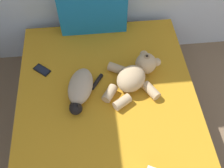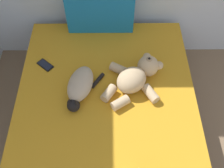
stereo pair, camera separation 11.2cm
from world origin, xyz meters
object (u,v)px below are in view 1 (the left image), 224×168
teddy_bear (135,75)px  cell_phone (42,70)px  cat (80,88)px  bed (108,121)px  patterned_cushion (93,8)px

teddy_bear → cell_phone: bearing=166.5°
cell_phone → cat: bearing=-39.7°
cat → teddy_bear: 0.46m
bed → cat: cat is taller
bed → teddy_bear: 0.47m
bed → cell_phone: bearing=142.5°
bed → patterned_cushion: bearing=93.6°
cat → cell_phone: bearing=140.3°
cat → teddy_bear: bearing=10.6°
patterned_cushion → cell_phone: 0.71m
cat → patterned_cushion: bearing=78.5°
bed → cell_phone: cell_phone is taller
patterned_cushion → teddy_bear: size_ratio=1.18×
patterned_cushion → cell_phone: size_ratio=3.85×
bed → patterned_cushion: size_ratio=3.19×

